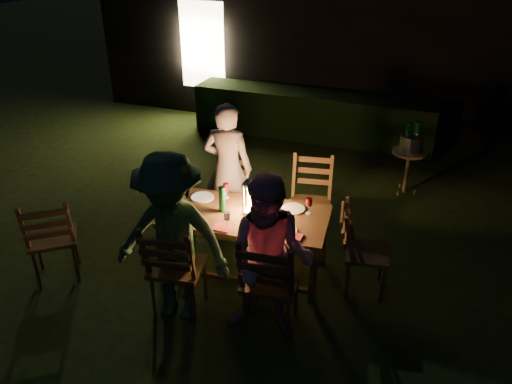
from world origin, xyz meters
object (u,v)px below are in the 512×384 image
at_px(ice_bucket, 411,143).
at_px(chair_end, 363,265).
at_px(side_table, 409,156).
at_px(person_house_side, 228,168).
at_px(chair_far_right, 309,216).
at_px(chair_near_right, 270,298).
at_px(lantern, 252,199).
at_px(bottle_bucket_a, 408,140).
at_px(chair_spare, 55,252).
at_px(bottle_bucket_b, 416,139).
at_px(chair_far_left, 228,209).
at_px(bottle_table, 222,199).
at_px(dining_table, 246,220).
at_px(person_opp_left, 172,240).
at_px(chair_near_left, 178,282).
at_px(person_opp_right, 270,260).

bearing_deg(ice_bucket, chair_end, -94.39).
bearing_deg(side_table, person_house_side, -138.46).
relative_size(chair_far_right, ice_bucket, 3.50).
height_order(chair_near_right, lantern, chair_near_right).
distance_m(chair_far_right, bottle_bucket_a, 1.91).
xyz_separation_m(chair_near_right, person_house_side, (-1.06, 1.49, 0.47)).
relative_size(chair_spare, bottle_bucket_b, 3.25).
bearing_deg(chair_far_right, bottle_bucket_a, -129.37).
relative_size(chair_far_left, bottle_table, 3.27).
height_order(chair_far_left, person_house_side, person_house_side).
height_order(chair_end, ice_bucket, chair_end).
bearing_deg(dining_table, person_opp_left, -118.76).
distance_m(ice_bucket, bottle_bucket_a, 0.08).
bearing_deg(chair_end, bottle_bucket_b, 164.71).
bearing_deg(chair_end, chair_near_right, -49.07).
relative_size(chair_near_right, bottle_table, 3.87).
height_order(chair_near_right, bottle_table, chair_near_right).
distance_m(lantern, ice_bucket, 2.79).
height_order(chair_near_left, person_opp_left, person_opp_left).
xyz_separation_m(chair_far_left, bottle_bucket_b, (1.98, 1.81, 0.52)).
height_order(side_table, bottle_bucket_b, bottle_bucket_b).
bearing_deg(bottle_bucket_a, chair_near_left, -117.81).
xyz_separation_m(chair_far_right, person_house_side, (-1.00, -0.06, 0.48)).
height_order(chair_far_right, bottle_bucket_b, chair_far_right).
relative_size(chair_end, chair_spare, 0.94).
distance_m(chair_far_right, ice_bucket, 1.95).
xyz_separation_m(chair_near_right, bottle_table, (-0.78, 0.69, 0.51)).
distance_m(chair_near_left, bottle_bucket_b, 3.83).
distance_m(bottle_table, bottle_bucket_b, 3.07).
distance_m(chair_far_right, chair_spare, 2.81).
relative_size(person_house_side, person_opp_right, 1.02).
relative_size(chair_far_left, chair_end, 0.94).
bearing_deg(lantern, chair_far_left, 130.80).
distance_m(chair_far_right, person_opp_right, 1.66).
bearing_deg(bottle_bucket_b, bottle_bucket_a, -141.34).
relative_size(lantern, side_table, 0.55).
relative_size(person_opp_right, bottle_table, 5.59).
xyz_separation_m(chair_far_right, person_opp_left, (-0.83, -1.69, 0.52)).
relative_size(chair_near_left, person_opp_right, 0.68).
bearing_deg(chair_far_right, chair_end, 126.87).
distance_m(chair_spare, person_house_side, 2.09).
xyz_separation_m(chair_far_right, side_table, (0.94, 1.66, 0.24)).
bearing_deg(chair_far_left, chair_spare, 47.45).
distance_m(person_house_side, lantern, 0.92).
distance_m(dining_table, side_table, 2.86).
bearing_deg(person_opp_right, bottle_table, 130.49).
relative_size(chair_near_left, chair_end, 1.10).
height_order(dining_table, ice_bucket, ice_bucket).
xyz_separation_m(chair_near_left, bottle_table, (0.12, 0.79, 0.52)).
height_order(chair_near_right, ice_bucket, chair_near_right).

